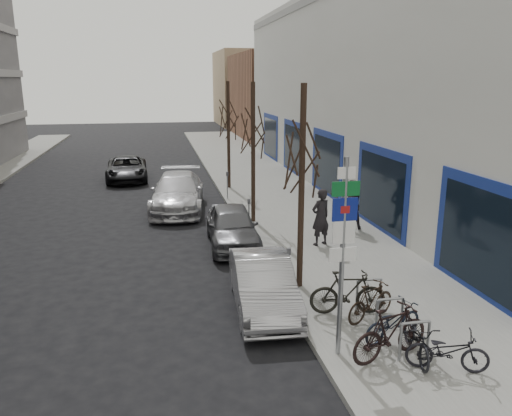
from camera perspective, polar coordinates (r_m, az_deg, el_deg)
name	(u,v)px	position (r m, az deg, el deg)	size (l,w,h in m)	color
ground	(221,373)	(10.32, -3.97, -18.28)	(120.00, 120.00, 0.00)	black
sidewalk_east	(299,220)	(20.19, 4.99, -1.39)	(5.00, 70.00, 0.15)	slate
commercial_building	(493,90)	(30.53, 25.43, 12.04)	(20.00, 32.00, 10.00)	#B7B7B2
brick_building_far	(298,96)	(50.63, 4.82, 12.65)	(12.00, 14.00, 8.00)	brown
tan_building_far	(269,88)	(65.27, 1.51, 13.53)	(13.00, 12.00, 9.00)	#937A5B
highway_sign_pole	(343,246)	(9.78, 9.90, -4.35)	(0.55, 0.10, 4.20)	gray
bike_rack	(390,311)	(11.52, 15.03, -11.34)	(0.66, 2.26, 0.83)	gray
tree_near	(303,140)	(12.74, 5.36, 7.77)	(1.80, 1.80, 5.50)	black
tree_mid	(253,120)	(19.03, -0.33, 10.04)	(1.80, 1.80, 5.50)	black
tree_far	(228,110)	(25.42, -3.20, 11.14)	(1.80, 1.80, 5.50)	black
meter_front	(288,267)	(12.92, 3.74, -6.70)	(0.10, 0.08, 1.27)	gray
meter_mid	(249,212)	(18.03, -0.80, -0.51)	(0.10, 0.08, 1.27)	gray
meter_back	(227,183)	(23.31, -3.30, 2.92)	(0.10, 0.08, 1.27)	gray
bike_near_left	(417,335)	(10.76, 17.96, -13.66)	(0.48, 1.58, 0.96)	black
bike_near_right	(391,332)	(10.52, 15.14, -13.53)	(0.56, 1.89, 1.15)	black
bike_mid_curb	(393,319)	(11.27, 15.39, -12.11)	(0.48, 1.58, 0.96)	black
bike_mid_inner	(348,292)	(12.15, 10.43, -9.44)	(0.54, 1.82, 1.10)	black
bike_far_curb	(448,348)	(10.52, 21.07, -14.67)	(0.47, 1.55, 0.95)	black
bike_far_inner	(371,301)	(12.01, 13.00, -10.33)	(0.46, 1.53, 0.93)	black
parked_car_front	(263,284)	(12.53, 0.79, -8.63)	(1.40, 4.01, 1.32)	#A5A5AA
parked_car_mid	(232,226)	(17.14, -2.72, -2.09)	(1.64, 4.08, 1.39)	#535459
parked_car_back	(178,192)	(22.11, -8.94, 1.78)	(2.20, 5.40, 1.57)	#B7B6BC
lane_car	(127,169)	(29.35, -14.55, 4.38)	(2.21, 4.79, 1.33)	black
pedestrian_near	(321,217)	(16.79, 7.39, -1.04)	(0.71, 0.46, 1.94)	black
pedestrian_far	(350,204)	(18.82, 10.75, 0.42)	(0.69, 0.47, 1.87)	black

